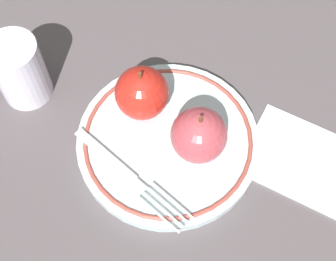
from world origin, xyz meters
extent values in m
plane|color=#554C4E|center=(0.00, 0.00, 0.00)|extent=(2.00, 2.00, 0.00)
cylinder|color=silver|center=(0.01, -0.01, 0.01)|extent=(0.24, 0.24, 0.02)
torus|color=#A4483C|center=(0.01, -0.01, 0.02)|extent=(0.22, 0.22, 0.01)
sphere|color=#B6424B|center=(0.01, -0.05, 0.05)|extent=(0.07, 0.07, 0.07)
cylinder|color=brown|center=(0.01, -0.05, 0.09)|extent=(0.00, 0.00, 0.01)
sphere|color=red|center=(0.03, 0.04, 0.05)|extent=(0.07, 0.07, 0.07)
cylinder|color=brown|center=(0.03, 0.04, 0.09)|extent=(0.00, 0.00, 0.01)
cube|color=silver|center=(-0.05, 0.05, 0.02)|extent=(0.04, 0.10, 0.00)
cube|color=silver|center=(-0.07, -0.01, 0.02)|extent=(0.01, 0.02, 0.00)
cube|color=silver|center=(-0.09, -0.05, 0.02)|extent=(0.02, 0.06, 0.00)
cube|color=silver|center=(-0.08, -0.05, 0.02)|extent=(0.02, 0.06, 0.00)
cube|color=silver|center=(-0.08, -0.05, 0.02)|extent=(0.02, 0.06, 0.00)
cube|color=silver|center=(-0.07, -0.06, 0.02)|extent=(0.02, 0.06, 0.00)
cylinder|color=white|center=(-0.01, 0.20, 0.05)|extent=(0.07, 0.07, 0.10)
cube|color=white|center=(0.06, -0.18, 0.00)|extent=(0.12, 0.15, 0.01)
camera|label=1|loc=(-0.24, -0.14, 0.55)|focal=50.00mm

